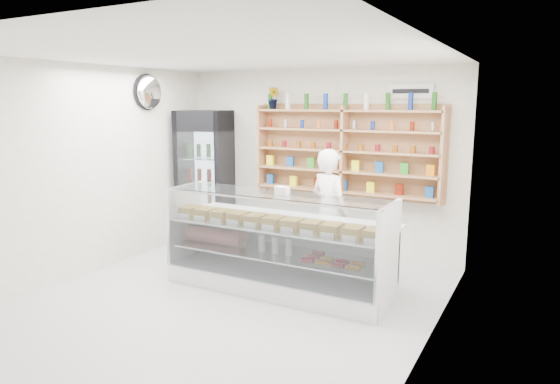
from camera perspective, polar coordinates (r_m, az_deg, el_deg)
The scene contains 8 objects.
room at distance 5.58m, azimuth -6.28°, elevation 0.91°, with size 5.00×5.00×5.00m.
display_counter at distance 6.21m, azimuth -0.27°, elevation -8.15°, with size 2.81×0.84×1.23m.
shop_worker at distance 6.72m, azimuth 5.65°, elevation -2.27°, with size 0.62×0.41×1.70m, color white.
drinks_cooler at distance 8.34m, azimuth -8.51°, elevation 1.75°, with size 0.94×0.92×2.17m.
wall_shelving at distance 7.39m, azimuth 7.38°, elevation 4.66°, with size 2.84×0.28×1.33m.
potted_plant at distance 7.86m, azimuth -0.73°, elevation 10.68°, with size 0.19×0.15×0.34m, color #1E6626.
security_mirror at distance 7.82m, azimuth -14.68°, elevation 10.99°, with size 0.15×0.50×0.50m, color silver.
wall_sign at distance 7.21m, azimuth 14.73°, elevation 11.09°, with size 0.62×0.03×0.20m, color white.
Camera 1 is at (3.15, -4.52, 2.29)m, focal length 32.00 mm.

